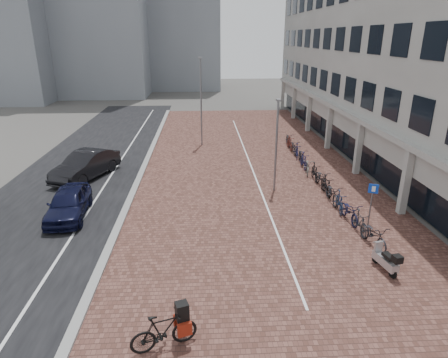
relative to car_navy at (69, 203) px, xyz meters
The scene contains 15 objects.
ground 9.02m from the car_navy, 30.86° to the right, with size 140.00×140.00×0.00m, color #474442.
plaza_brick 12.23m from the car_navy, 37.26° to the left, with size 14.50×42.00×0.04m, color brown.
street_asphalt 7.54m from the car_navy, 99.87° to the left, with size 8.00×50.00×0.03m, color black.
curb 7.87m from the car_navy, 70.52° to the left, with size 0.35×42.00×0.14m, color gray.
lane_line 7.46m from the car_navy, 84.48° to the left, with size 0.12×44.00×0.00m, color white.
parking_line 12.38m from the car_navy, 36.70° to the left, with size 0.10×30.00×0.00m, color white.
office_building 24.84m from the car_navy, 28.84° to the left, with size 8.40×40.00×15.00m.
car_navy is the anchor object (origin of this frame).
car_dark 5.66m from the car_navy, 97.06° to the left, with size 1.77×5.06×1.67m, color black.
hero_bike 10.43m from the car_navy, 58.68° to the right, with size 2.02×1.14×1.38m.
scooter_front 14.51m from the car_navy, 22.22° to the right, with size 0.45×1.45×1.00m, color #ABACB0, non-canonical shape.
parking_sign 14.48m from the car_navy, ahead, with size 0.42×0.21×2.10m.
lamp_near 11.22m from the car_navy, 14.63° to the left, with size 0.12×0.12×5.21m, color gray.
lamp_far 14.78m from the car_navy, 63.12° to the left, with size 0.12×0.12×6.85m, color slate.
bike_row 14.26m from the car_navy, 18.15° to the left, with size 1.42×18.13×1.05m.
Camera 1 is at (-1.10, -13.05, 8.39)m, focal length 30.87 mm.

